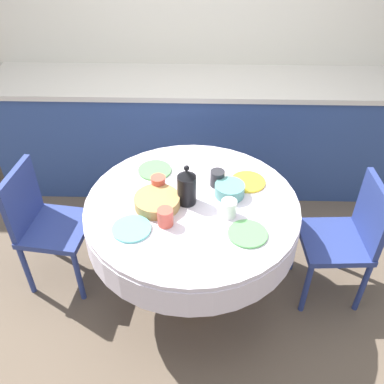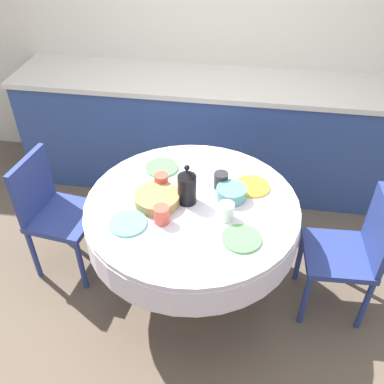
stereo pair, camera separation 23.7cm
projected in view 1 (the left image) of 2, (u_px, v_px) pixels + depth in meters
ground_plane at (192, 289)px, 2.91m from camera, size 12.00×12.00×0.00m
wall_back at (198, 19)px, 3.34m from camera, size 7.00×0.05×2.60m
kitchen_counter at (196, 133)px, 3.60m from camera, size 3.24×0.64×0.95m
dining_table at (192, 220)px, 2.51m from camera, size 1.23×1.23×0.77m
chair_left at (347, 235)px, 2.62m from camera, size 0.42×0.42×0.87m
chair_right at (44, 221)px, 2.71m from camera, size 0.45×0.45×0.87m
plate_near_left at (132, 229)px, 2.25m from camera, size 0.21×0.21×0.01m
cup_near_left at (165, 217)px, 2.26m from camera, size 0.09×0.09×0.10m
plate_near_right at (248, 234)px, 2.22m from camera, size 0.21×0.21×0.01m
cup_near_right at (229, 208)px, 2.31m from camera, size 0.09×0.09×0.10m
plate_far_left at (155, 170)px, 2.66m from camera, size 0.21×0.21×0.01m
cup_far_left at (158, 184)px, 2.48m from camera, size 0.09×0.09×0.10m
plate_far_right at (248, 182)px, 2.57m from camera, size 0.21×0.21×0.01m
cup_far_right at (217, 178)px, 2.52m from camera, size 0.09×0.09×0.10m
coffee_carafe at (187, 187)px, 2.37m from camera, size 0.11×0.11×0.25m
bread_basket at (157, 202)px, 2.39m from camera, size 0.26×0.26×0.06m
fruit_bowl at (230, 190)px, 2.46m from camera, size 0.17×0.17×0.07m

